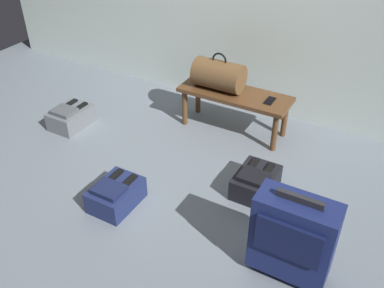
% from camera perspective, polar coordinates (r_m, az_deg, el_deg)
% --- Properties ---
extents(ground_plane, '(6.60, 6.60, 0.00)m').
position_cam_1_polar(ground_plane, '(3.27, -4.52, -6.26)').
color(ground_plane, slate).
extents(bench, '(1.00, 0.36, 0.39)m').
position_cam_1_polar(bench, '(3.81, 5.75, 6.13)').
color(bench, brown).
rests_on(bench, ground).
extents(duffel_bag_brown, '(0.44, 0.26, 0.34)m').
position_cam_1_polar(duffel_bag_brown, '(3.78, 3.62, 9.26)').
color(duffel_bag_brown, brown).
rests_on(duffel_bag_brown, bench).
extents(cell_phone, '(0.07, 0.14, 0.01)m').
position_cam_1_polar(cell_phone, '(3.68, 10.44, 5.76)').
color(cell_phone, black).
rests_on(cell_phone, bench).
extents(suitcase_upright_navy, '(0.47, 0.24, 0.62)m').
position_cam_1_polar(suitcase_upright_navy, '(2.55, 13.40, -12.03)').
color(suitcase_upright_navy, navy).
rests_on(suitcase_upright_navy, ground).
extents(backpack_dark, '(0.28, 0.38, 0.21)m').
position_cam_1_polar(backpack_dark, '(3.23, 8.57, -5.06)').
color(backpack_dark, black).
rests_on(backpack_dark, ground).
extents(backpack_navy, '(0.28, 0.38, 0.21)m').
position_cam_1_polar(backpack_navy, '(3.13, -10.22, -6.69)').
color(backpack_navy, navy).
rests_on(backpack_navy, ground).
extents(backpack_grey, '(0.28, 0.38, 0.21)m').
position_cam_1_polar(backpack_grey, '(4.12, -16.02, 3.52)').
color(backpack_grey, slate).
rests_on(backpack_grey, ground).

